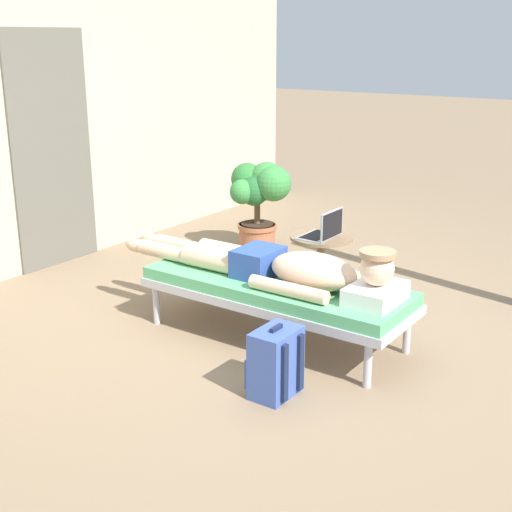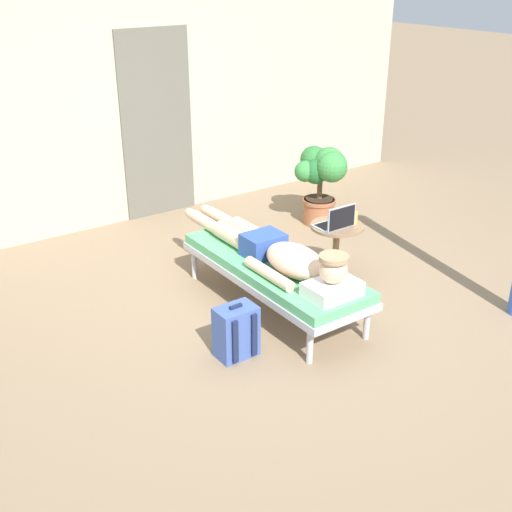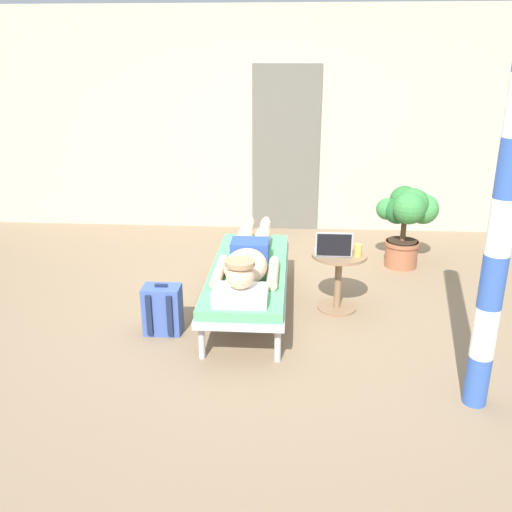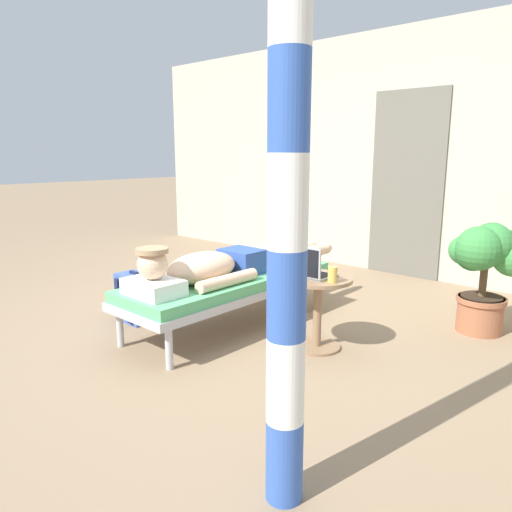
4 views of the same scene
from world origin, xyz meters
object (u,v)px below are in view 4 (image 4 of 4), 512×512
backpack (136,298)px  potted_plant (489,260)px  side_table (318,300)px  porch_post (288,202)px  lounge_chair (230,285)px  drink_glass (333,275)px  person_reclining (224,264)px  laptop (307,269)px

backpack → potted_plant: 2.80m
side_table → porch_post: porch_post is taller
lounge_chair → drink_glass: drink_glass is taller
side_table → drink_glass: bearing=-19.3°
lounge_chair → person_reclining: person_reclining is taller
backpack → side_table: bearing=20.4°
side_table → person_reclining: bearing=-168.6°
lounge_chair → side_table: 0.79m
porch_post → side_table: bearing=120.5°
lounge_chair → porch_post: 2.20m
lounge_chair → porch_post: bearing=-38.6°
lounge_chair → potted_plant: (1.56, 1.21, 0.23)m
person_reclining → side_table: size_ratio=4.15×
laptop → backpack: 1.52m
drink_glass → porch_post: 1.60m
side_table → drink_glass: (0.15, -0.05, 0.22)m
person_reclining → backpack: bearing=-150.2°
person_reclining → porch_post: size_ratio=0.90×
person_reclining → backpack: (-0.66, -0.38, -0.32)m
side_table → drink_glass: drink_glass is taller
potted_plant → porch_post: (0.02, -2.48, 0.63)m
side_table → backpack: size_ratio=1.23×
porch_post → drink_glass: bearing=116.5°
lounge_chair → side_table: side_table is taller
lounge_chair → potted_plant: bearing=37.8°
laptop → side_table: bearing=40.5°
laptop → porch_post: porch_post is taller
person_reclining → drink_glass: (0.93, 0.10, 0.06)m
person_reclining → laptop: laptop is taller
side_table → porch_post: (0.81, -1.37, 0.85)m
lounge_chair → potted_plant: size_ratio=2.15×
lounge_chair → laptop: laptop is taller
side_table → backpack: (-1.44, -0.54, -0.16)m
potted_plant → drink_glass: bearing=-118.6°
laptop → porch_post: size_ratio=0.13×
laptop → backpack: bearing=-160.6°
side_table → potted_plant: bearing=54.8°
drink_glass → person_reclining: bearing=-173.6°
person_reclining → drink_glass: 0.94m
backpack → porch_post: bearing=-20.2°
laptop → potted_plant: (0.84, 1.16, -0.01)m
laptop → lounge_chair: bearing=-176.0°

